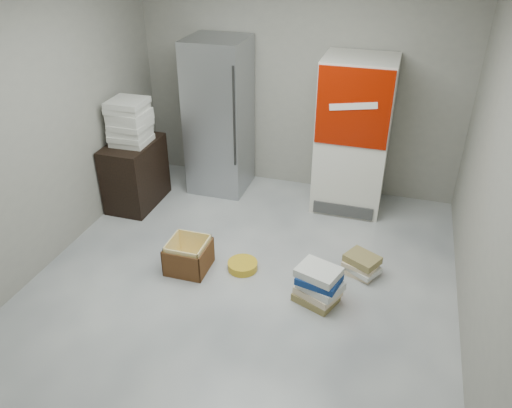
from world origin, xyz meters
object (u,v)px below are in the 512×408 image
Objects in this scene: coke_cooler at (353,136)px; cardboard_box at (189,257)px; steel_fridge at (219,117)px; wood_shelf at (135,173)px; phonebook_stack_main at (318,285)px.

coke_cooler reaches higher than cardboard_box.
steel_fridge is 1.99m from cardboard_box.
cardboard_box is at bearing -126.96° from coke_cooler.
wood_shelf is at bearing -163.72° from coke_cooler.
coke_cooler is at bearing 52.65° from cardboard_box.
steel_fridge is 3.92× the size of phonebook_stack_main.
steel_fridge is 2.63m from phonebook_stack_main.
phonebook_stack_main is 1.34m from cardboard_box.
cardboard_box is at bearing -42.69° from wood_shelf.
steel_fridge reaches higher than wood_shelf.
steel_fridge reaches higher than coke_cooler.
coke_cooler is at bearing 16.28° from wood_shelf.
cardboard_box is (-1.34, 0.11, -0.05)m from phonebook_stack_main.
phonebook_stack_main is at bearing -90.00° from coke_cooler.
cardboard_box is (-1.34, -1.78, -0.77)m from coke_cooler.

